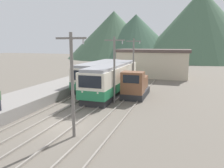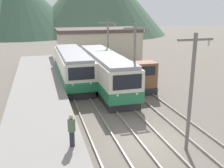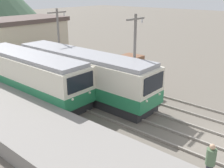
{
  "view_description": "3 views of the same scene",
  "coord_description": "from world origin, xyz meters",
  "views": [
    {
      "loc": [
        8.12,
        -13.28,
        5.89
      ],
      "look_at": [
        1.37,
        7.38,
        1.85
      ],
      "focal_mm": 35.0,
      "sensor_mm": 36.0,
      "label": 1
    },
    {
      "loc": [
        -5.94,
        -13.11,
        7.68
      ],
      "look_at": [
        -0.1,
        7.62,
        1.5
      ],
      "focal_mm": 42.0,
      "sensor_mm": 36.0,
      "label": 2
    },
    {
      "loc": [
        -13.46,
        -3.66,
        8.09
      ],
      "look_at": [
        -0.08,
        7.75,
        1.75
      ],
      "focal_mm": 42.0,
      "sensor_mm": 36.0,
      "label": 3
    }
  ],
  "objects": [
    {
      "name": "track_right",
      "position": [
        3.2,
        0.0,
        0.07
      ],
      "size": [
        1.54,
        60.0,
        0.14
      ],
      "color": "gray",
      "rests_on": "ground"
    },
    {
      "name": "station_building",
      "position": [
        2.98,
        26.0,
        2.47
      ],
      "size": [
        12.6,
        6.3,
        4.89
      ],
      "color": "beige",
      "rests_on": "ground"
    },
    {
      "name": "commuter_train_left",
      "position": [
        -2.6,
        14.17,
        1.61
      ],
      "size": [
        2.84,
        11.9,
        3.46
      ],
      "color": "#28282B",
      "rests_on": "ground"
    },
    {
      "name": "platform_left",
      "position": [
        -6.25,
        0.0,
        0.49
      ],
      "size": [
        4.5,
        54.0,
        0.98
      ],
      "primitive_type": "cube",
      "color": "gray",
      "rests_on": "ground"
    },
    {
      "name": "ground_plane",
      "position": [
        0.0,
        0.0,
        0.0
      ],
      "size": [
        200.0,
        200.0,
        0.0
      ],
      "primitive_type": "plane",
      "color": "#665E54"
    },
    {
      "name": "person_on_platform",
      "position": [
        -4.65,
        -1.08,
        1.91
      ],
      "size": [
        0.38,
        0.38,
        1.71
      ],
      "color": "#282833",
      "rests_on": "platform_left"
    },
    {
      "name": "catenary_mast_near",
      "position": [
        1.71,
        -1.49,
        3.59
      ],
      "size": [
        2.0,
        0.2,
        6.55
      ],
      "color": "slate",
      "rests_on": "ground"
    },
    {
      "name": "track_left",
      "position": [
        -2.6,
        0.0,
        0.07
      ],
      "size": [
        1.54,
        60.0,
        0.14
      ],
      "color": "gray",
      "rests_on": "ground"
    },
    {
      "name": "track_center",
      "position": [
        0.2,
        0.0,
        0.07
      ],
      "size": [
        1.54,
        60.0,
        0.14
      ],
      "color": "gray",
      "rests_on": "ground"
    },
    {
      "name": "catenary_mast_far",
      "position": [
        1.71,
        15.71,
        3.59
      ],
      "size": [
        2.0,
        0.2,
        6.55
      ],
      "color": "slate",
      "rests_on": "ground"
    },
    {
      "name": "commuter_train_center",
      "position": [
        0.2,
        11.23,
        1.65
      ],
      "size": [
        2.84,
        13.6,
        3.53
      ],
      "color": "#28282B",
      "rests_on": "ground"
    },
    {
      "name": "catenary_mast_mid",
      "position": [
        1.71,
        7.11,
        3.59
      ],
      "size": [
        2.0,
        0.2,
        6.55
      ],
      "color": "slate",
      "rests_on": "ground"
    },
    {
      "name": "shunting_locomotive",
      "position": [
        3.2,
        10.25,
        1.21
      ],
      "size": [
        2.4,
        5.19,
        3.0
      ],
      "color": "#28282B",
      "rests_on": "ground"
    }
  ]
}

